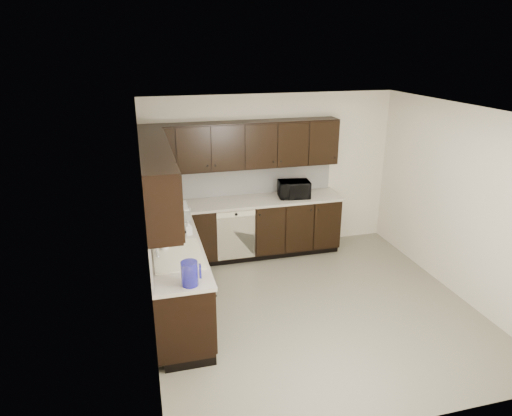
{
  "coord_description": "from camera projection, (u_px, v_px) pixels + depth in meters",
  "views": [
    {
      "loc": [
        -2.0,
        -4.75,
        3.21
      ],
      "look_at": [
        -0.6,
        0.6,
        1.21
      ],
      "focal_mm": 32.0,
      "sensor_mm": 36.0,
      "label": 1
    }
  ],
  "objects": [
    {
      "name": "upper_cabinets",
      "position": [
        209.0,
        157.0,
        6.12
      ],
      "size": [
        3.0,
        2.8,
        0.7
      ],
      "color": "black",
      "rests_on": "wall_back"
    },
    {
      "name": "toaster_oven",
      "position": [
        161.0,
        200.0,
        6.63
      ],
      "size": [
        0.41,
        0.31,
        0.25
      ],
      "primitive_type": "cube",
      "rotation": [
        0.0,
        0.0,
        -0.02
      ],
      "color": "#B0B0B3",
      "rests_on": "countertop"
    },
    {
      "name": "dishwasher",
      "position": [
        236.0,
        232.0,
        6.82
      ],
      "size": [
        0.58,
        0.04,
        0.78
      ],
      "color": "beige",
      "rests_on": "lower_cabinets"
    },
    {
      "name": "sink",
      "position": [
        178.0,
        261.0,
        5.18
      ],
      "size": [
        0.54,
        0.82,
        0.42
      ],
      "color": "beige",
      "rests_on": "countertop"
    },
    {
      "name": "soap_bottle_b",
      "position": [
        164.0,
        240.0,
        5.26
      ],
      "size": [
        0.13,
        0.14,
        0.27
      ],
      "primitive_type": "imported",
      "rotation": [
        0.0,
        0.0,
        -0.39
      ],
      "color": "gray",
      "rests_on": "countertop"
    },
    {
      "name": "wall_front",
      "position": [
        411.0,
        304.0,
        3.64
      ],
      "size": [
        4.0,
        0.02,
        2.5
      ],
      "primitive_type": "cube",
      "color": "beige",
      "rests_on": "floor"
    },
    {
      "name": "countertop",
      "position": [
        219.0,
        218.0,
        6.34
      ],
      "size": [
        3.03,
        2.83,
        0.04
      ],
      "color": "beige",
      "rests_on": "lower_cabinets"
    },
    {
      "name": "microwave",
      "position": [
        294.0,
        189.0,
        7.08
      ],
      "size": [
        0.51,
        0.37,
        0.26
      ],
      "primitive_type": "imported",
      "rotation": [
        0.0,
        0.0,
        -0.12
      ],
      "color": "black",
      "rests_on": "countertop"
    },
    {
      "name": "soap_bottle_a",
      "position": [
        188.0,
        228.0,
        5.71
      ],
      "size": [
        0.1,
        0.1,
        0.18
      ],
      "primitive_type": "imported",
      "rotation": [
        0.0,
        0.0,
        0.2
      ],
      "color": "gray",
      "rests_on": "countertop"
    },
    {
      "name": "ceiling",
      "position": [
        323.0,
        111.0,
        5.04
      ],
      "size": [
        4.0,
        4.0,
        0.0
      ],
      "primitive_type": "plane",
      "rotation": [
        3.14,
        0.0,
        0.0
      ],
      "color": "white",
      "rests_on": "wall_back"
    },
    {
      "name": "wall_back",
      "position": [
        270.0,
        173.0,
        7.28
      ],
      "size": [
        4.0,
        0.02,
        2.5
      ],
      "primitive_type": "cube",
      "color": "beige",
      "rests_on": "floor"
    },
    {
      "name": "teal_tumbler",
      "position": [
        178.0,
        208.0,
        6.4
      ],
      "size": [
        0.1,
        0.1,
        0.19
      ],
      "primitive_type": "cylinder",
      "rotation": [
        0.0,
        0.0,
        -0.11
      ],
      "color": "#0D7F92",
      "rests_on": "countertop"
    },
    {
      "name": "blue_pitcher",
      "position": [
        190.0,
        274.0,
        4.5
      ],
      "size": [
        0.22,
        0.22,
        0.25
      ],
      "primitive_type": "cylinder",
      "rotation": [
        0.0,
        0.0,
        0.39
      ],
      "color": "#121094",
      "rests_on": "countertop"
    },
    {
      "name": "floor",
      "position": [
        313.0,
        307.0,
        5.89
      ],
      "size": [
        4.0,
        4.0,
        0.0
      ],
      "primitive_type": "plane",
      "color": "gray",
      "rests_on": "ground"
    },
    {
      "name": "wall_right",
      "position": [
        461.0,
        203.0,
        5.94
      ],
      "size": [
        0.02,
        4.0,
        2.5
      ],
      "primitive_type": "cube",
      "color": "beige",
      "rests_on": "floor"
    },
    {
      "name": "wall_left",
      "position": [
        147.0,
        233.0,
        4.99
      ],
      "size": [
        0.02,
        4.0,
        2.5
      ],
      "primitive_type": "cube",
      "color": "beige",
      "rests_on": "floor"
    },
    {
      "name": "lower_cabinets",
      "position": [
        220.0,
        251.0,
        6.52
      ],
      "size": [
        3.0,
        2.8,
        0.9
      ],
      "color": "black",
      "rests_on": "floor"
    },
    {
      "name": "paper_towel_roll",
      "position": [
        178.0,
        220.0,
        5.78
      ],
      "size": [
        0.19,
        0.19,
        0.33
      ],
      "primitive_type": "cylinder",
      "rotation": [
        0.0,
        0.0,
        0.31
      ],
      "color": "white",
      "rests_on": "countertop"
    },
    {
      "name": "storage_bin",
      "position": [
        168.0,
        214.0,
        6.16
      ],
      "size": [
        0.57,
        0.47,
        0.2
      ],
      "primitive_type": "cube",
      "rotation": [
        0.0,
        0.0,
        0.21
      ],
      "color": "white",
      "rests_on": "countertop"
    },
    {
      "name": "backsplash",
      "position": [
        201.0,
        197.0,
        6.39
      ],
      "size": [
        3.0,
        2.8,
        0.48
      ],
      "color": "white",
      "rests_on": "countertop"
    }
  ]
}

